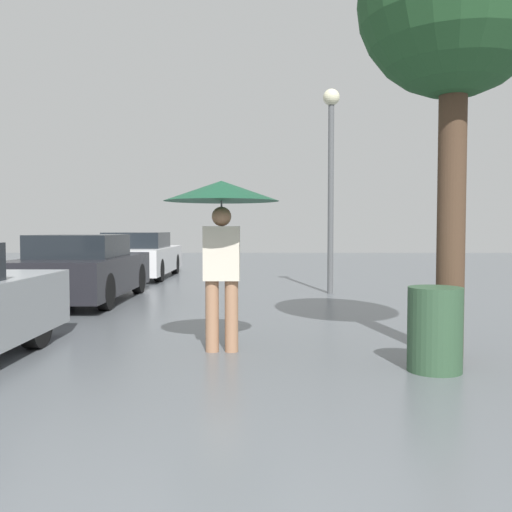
{
  "coord_description": "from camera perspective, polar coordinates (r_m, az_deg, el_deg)",
  "views": [
    {
      "loc": [
        0.1,
        -1.65,
        1.35
      ],
      "look_at": [
        0.05,
        4.55,
        1.05
      ],
      "focal_mm": 40.0,
      "sensor_mm": 36.0,
      "label": 1
    }
  ],
  "objects": [
    {
      "name": "tree",
      "position": [
        6.66,
        19.25,
        22.54
      ],
      "size": [
        1.98,
        1.98,
        4.68
      ],
      "color": "#473323",
      "rests_on": "ground_plane"
    },
    {
      "name": "street_lamp",
      "position": [
        11.99,
        7.51,
        9.78
      ],
      "size": [
        0.34,
        0.34,
        4.21
      ],
      "color": "#515456",
      "rests_on": "ground_plane"
    },
    {
      "name": "parked_car_farthest",
      "position": [
        16.03,
        -11.63,
        -0.02
      ],
      "size": [
        1.76,
        4.32,
        1.25
      ],
      "color": "silver",
      "rests_on": "ground_plane"
    },
    {
      "name": "pedestrian",
      "position": [
        6.21,
        -3.47,
        4.74
      ],
      "size": [
        1.26,
        1.26,
        1.87
      ],
      "color": "#9E7051",
      "rests_on": "ground_plane"
    },
    {
      "name": "trash_bin",
      "position": [
        5.68,
        17.46,
        -7.0
      ],
      "size": [
        0.51,
        0.51,
        0.8
      ],
      "color": "#2D4C33",
      "rests_on": "ground_plane"
    },
    {
      "name": "parked_car_middle",
      "position": [
        11.09,
        -16.92,
        -1.3
      ],
      "size": [
        1.69,
        4.05,
        1.24
      ],
      "color": "black",
      "rests_on": "ground_plane"
    }
  ]
}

